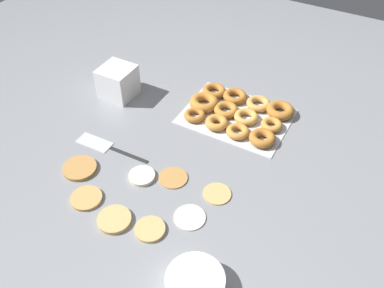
{
  "coord_description": "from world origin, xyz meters",
  "views": [
    {
      "loc": [
        -0.55,
        0.77,
        1.03
      ],
      "look_at": [
        -0.06,
        -0.13,
        0.04
      ],
      "focal_mm": 38.0,
      "sensor_mm": 36.0,
      "label": 1
    }
  ],
  "objects": [
    {
      "name": "pancake_6",
      "position": [
        0.14,
        0.22,
        0.01
      ],
      "size": [
        0.1,
        0.1,
        0.01
      ],
      "primitive_type": "cylinder",
      "color": "tan",
      "rests_on": "ground_plane"
    },
    {
      "name": "pancake_0",
      "position": [
        0.03,
        0.06,
        0.01
      ],
      "size": [
        0.09,
        0.09,
        0.01
      ],
      "primitive_type": "cylinder",
      "color": "beige",
      "rests_on": "ground_plane"
    },
    {
      "name": "pancake_5",
      "position": [
        -0.06,
        0.01,
        0.0
      ],
      "size": [
        0.1,
        0.1,
        0.01
      ],
      "primitive_type": "cylinder",
      "color": "#B27F42",
      "rests_on": "ground_plane"
    },
    {
      "name": "pancake_4",
      "position": [
        -0.22,
        0.0,
        0.0
      ],
      "size": [
        0.09,
        0.09,
        0.01
      ],
      "primitive_type": "cylinder",
      "color": "tan",
      "rests_on": "ground_plane"
    },
    {
      "name": "pancake_1",
      "position": [
        -0.11,
        0.22,
        0.01
      ],
      "size": [
        0.09,
        0.09,
        0.01
      ],
      "primitive_type": "cylinder",
      "color": "tan",
      "rests_on": "ground_plane"
    },
    {
      "name": "container_stack",
      "position": [
        0.37,
        -0.29,
        0.06
      ],
      "size": [
        0.13,
        0.13,
        0.13
      ],
      "color": "white",
      "rests_on": "ground_plane"
    },
    {
      "name": "donut_tray",
      "position": [
        -0.11,
        -0.39,
        0.02
      ],
      "size": [
        0.41,
        0.31,
        0.04
      ],
      "color": "silver",
      "rests_on": "ground_plane"
    },
    {
      "name": "batter_bowl",
      "position": [
        -0.31,
        0.31,
        0.03
      ],
      "size": [
        0.16,
        0.16,
        0.05
      ],
      "color": "white",
      "rests_on": "ground_plane"
    },
    {
      "name": "pancake_7",
      "position": [
        0.01,
        0.24,
        0.01
      ],
      "size": [
        0.1,
        0.1,
        0.01
      ],
      "primitive_type": "cylinder",
      "color": "tan",
      "rests_on": "ground_plane"
    },
    {
      "name": "pancake_2",
      "position": [
        -0.19,
        0.12,
        0.0
      ],
      "size": [
        0.1,
        0.1,
        0.01
      ],
      "primitive_type": "cylinder",
      "color": "beige",
      "rests_on": "ground_plane"
    },
    {
      "name": "ground_plane",
      "position": [
        0.0,
        0.0,
        0.0
      ],
      "size": [
        3.0,
        3.0,
        0.0
      ],
      "primitive_type": "plane",
      "color": "gray"
    },
    {
      "name": "spatula",
      "position": [
        0.25,
        -0.01,
        0.0
      ],
      "size": [
        0.29,
        0.06,
        0.01
      ],
      "rotation": [
        0.0,
        0.0,
        0.02
      ],
      "color": "black",
      "rests_on": "ground_plane"
    },
    {
      "name": "pancake_3",
      "position": [
        0.24,
        0.13,
        0.01
      ],
      "size": [
        0.12,
        0.12,
        0.01
      ],
      "primitive_type": "cylinder",
      "color": "#B27F42",
      "rests_on": "ground_plane"
    }
  ]
}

